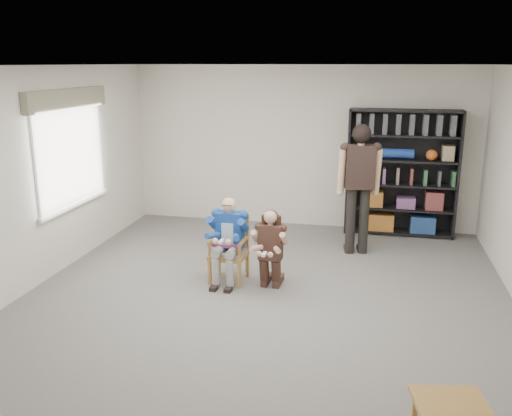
% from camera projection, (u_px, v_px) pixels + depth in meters
% --- Properties ---
extents(room_shell, '(6.00, 7.00, 2.80)m').
position_uv_depth(room_shell, '(262.00, 193.00, 6.15)').
color(room_shell, white).
rests_on(room_shell, ground).
extents(floor, '(6.00, 7.00, 0.01)m').
position_uv_depth(floor, '(262.00, 306.00, 6.51)').
color(floor, '#615E5B').
rests_on(floor, ground).
extents(window_left, '(0.16, 2.00, 1.75)m').
position_uv_depth(window_left, '(72.00, 150.00, 7.63)').
color(window_left, white).
rests_on(window_left, room_shell).
extents(armchair, '(0.53, 0.52, 0.88)m').
position_uv_depth(armchair, '(229.00, 250.00, 7.15)').
color(armchair, '#B08033').
rests_on(armchair, floor).
extents(seated_man, '(0.52, 0.71, 1.15)m').
position_uv_depth(seated_man, '(228.00, 240.00, 7.11)').
color(seated_man, '#174897').
rests_on(seated_man, floor).
extents(kneeling_woman, '(0.47, 0.72, 1.05)m').
position_uv_depth(kneeling_woman, '(270.00, 250.00, 6.89)').
color(kneeling_woman, '#341D18').
rests_on(kneeling_woman, floor).
extents(bookshelf, '(1.80, 0.38, 2.10)m').
position_uv_depth(bookshelf, '(402.00, 173.00, 8.99)').
color(bookshelf, black).
rests_on(bookshelf, floor).
extents(standing_man, '(0.66, 0.46, 1.95)m').
position_uv_depth(standing_man, '(359.00, 191.00, 8.08)').
color(standing_man, black).
rests_on(standing_man, floor).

